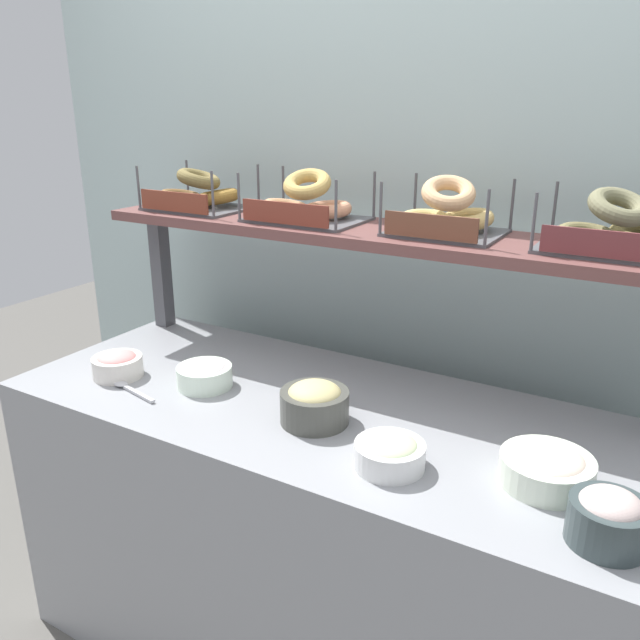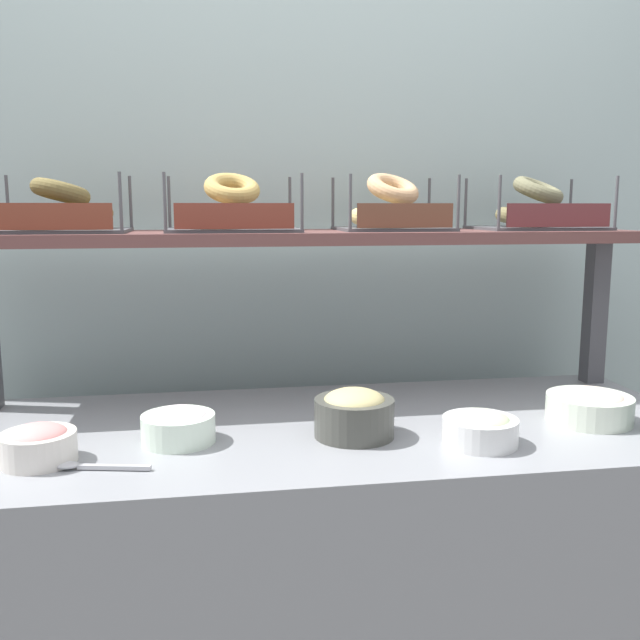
% 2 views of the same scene
% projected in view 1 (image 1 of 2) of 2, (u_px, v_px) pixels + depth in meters
% --- Properties ---
extents(back_wall, '(2.93, 0.06, 2.40)m').
position_uv_depth(back_wall, '(407.00, 238.00, 2.02)').
color(back_wall, '#A8BEBD').
rests_on(back_wall, ground_plane).
extents(deli_counter, '(1.73, 0.70, 0.85)m').
position_uv_depth(deli_counter, '(319.00, 538.00, 1.82)').
color(deli_counter, gray).
rests_on(deli_counter, ground_plane).
extents(shelf_riser_left, '(0.05, 0.05, 0.40)m').
position_uv_depth(shelf_riser_left, '(161.00, 271.00, 2.22)').
color(shelf_riser_left, '#4C4C51').
rests_on(shelf_riser_left, deli_counter).
extents(upper_shelf, '(1.69, 0.32, 0.03)m').
position_uv_depth(upper_shelf, '(369.00, 233.00, 1.77)').
color(upper_shelf, brown).
rests_on(upper_shelf, shelf_riser_left).
extents(bowl_hummus, '(0.17, 0.17, 0.11)m').
position_uv_depth(bowl_hummus, '(315.00, 403.00, 1.58)').
color(bowl_hummus, '#464740').
rests_on(bowl_hummus, deli_counter).
extents(bowl_cream_cheese, '(0.16, 0.16, 0.08)m').
position_uv_depth(bowl_cream_cheese, '(205.00, 374.00, 1.78)').
color(bowl_cream_cheese, white).
rests_on(bowl_cream_cheese, deli_counter).
extents(bowl_tuna_salad, '(0.14, 0.14, 0.11)m').
position_uv_depth(bowl_tuna_salad, '(609.00, 518.00, 1.14)').
color(bowl_tuna_salad, '#354142').
rests_on(bowl_tuna_salad, deli_counter).
extents(bowl_scallion_spread, '(0.16, 0.16, 0.07)m').
position_uv_depth(bowl_scallion_spread, '(390.00, 452.00, 1.39)').
color(bowl_scallion_spread, white).
rests_on(bowl_scallion_spread, deli_counter).
extents(bowl_potato_salad, '(0.19, 0.19, 0.08)m').
position_uv_depth(bowl_potato_salad, '(547.00, 467.00, 1.33)').
color(bowl_potato_salad, silver).
rests_on(bowl_potato_salad, deli_counter).
extents(bowl_lox_spread, '(0.14, 0.14, 0.08)m').
position_uv_depth(bowl_lox_spread, '(117.00, 364.00, 1.85)').
color(bowl_lox_spread, silver).
rests_on(bowl_lox_spread, deli_counter).
extents(serving_spoon_near_plate, '(0.18, 0.06, 0.01)m').
position_uv_depth(serving_spoon_near_plate, '(129.00, 388.00, 1.76)').
color(serving_spoon_near_plate, '#B7B7BC').
rests_on(serving_spoon_near_plate, deli_counter).
extents(bagel_basket_cinnamon_raisin, '(0.31, 0.25, 0.14)m').
position_uv_depth(bagel_basket_cinnamon_raisin, '(198.00, 195.00, 2.04)').
color(bagel_basket_cinnamon_raisin, '#4C4C51').
rests_on(bagel_basket_cinnamon_raisin, upper_shelf).
extents(bagel_basket_sesame, '(0.33, 0.25, 0.15)m').
position_uv_depth(bagel_basket_sesame, '(306.00, 205.00, 1.84)').
color(bagel_basket_sesame, '#4C4C51').
rests_on(bagel_basket_sesame, upper_shelf).
extents(bagel_basket_plain, '(0.29, 0.26, 0.16)m').
position_uv_depth(bagel_basket_plain, '(446.00, 216.00, 1.66)').
color(bagel_basket_plain, '#4C4C51').
rests_on(bagel_basket_plain, upper_shelf).
extents(bagel_basket_poppy, '(0.33, 0.25, 0.15)m').
position_uv_depth(bagel_basket_poppy, '(614.00, 232.00, 1.46)').
color(bagel_basket_poppy, '#4C4C51').
rests_on(bagel_basket_poppy, upper_shelf).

